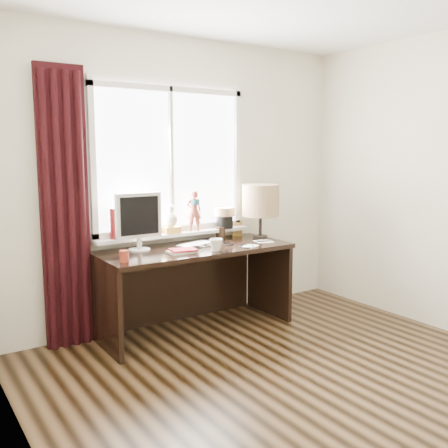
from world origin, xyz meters
TOP-DOWN VIEW (x-y plane):
  - floor at (0.00, 0.00)m, footprint 3.50×4.00m
  - wall_back at (0.00, 2.00)m, footprint 3.50×0.00m
  - wall_left at (-1.75, 0.00)m, footprint 0.00×4.00m
  - laptop at (-0.07, 1.68)m, footprint 0.40×0.32m
  - mug at (-0.03, 1.40)m, footprint 0.15×0.15m
  - red_cup at (-0.84, 1.43)m, footprint 0.07×0.07m
  - window at (-0.14, 1.95)m, footprint 1.52×0.23m
  - curtain at (-1.13, 1.91)m, footprint 0.38×0.09m
  - desk at (-0.10, 1.73)m, footprint 1.70×0.70m
  - monitor at (-0.56, 1.77)m, footprint 0.40×0.18m
  - notebook_stack at (-0.31, 1.49)m, footprint 0.24×0.19m
  - brush_holder at (0.31, 1.85)m, footprint 0.09×0.09m
  - icon_frame at (0.56, 1.92)m, footprint 0.10×0.04m
  - table_lamp at (0.64, 1.66)m, footprint 0.35×0.35m
  - loose_papers at (0.49, 1.48)m, footprint 0.42×0.28m
  - desk_cables at (0.18, 1.56)m, footprint 0.53×0.53m

SIDE VIEW (x-z plane):
  - floor at x=0.00m, z-range 0.00..0.00m
  - desk at x=-0.10m, z-range 0.13..0.88m
  - loose_papers at x=0.49m, z-range 0.75..0.75m
  - desk_cables at x=0.18m, z-range 0.75..0.76m
  - laptop at x=-0.07m, z-range 0.75..0.78m
  - notebook_stack at x=-0.31m, z-range 0.75..0.78m
  - red_cup at x=-0.84m, z-range 0.75..0.84m
  - mug at x=-0.03m, z-range 0.75..0.86m
  - brush_holder at x=0.31m, z-range 0.69..0.94m
  - icon_frame at x=0.56m, z-range 0.75..0.88m
  - monitor at x=-0.56m, z-range 0.78..1.27m
  - table_lamp at x=0.64m, z-range 0.85..1.37m
  - curtain at x=-1.13m, z-range -0.01..2.24m
  - wall_back at x=0.00m, z-range 0.00..2.60m
  - wall_left at x=-1.75m, z-range 0.00..2.60m
  - window at x=-0.14m, z-range 0.60..2.00m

